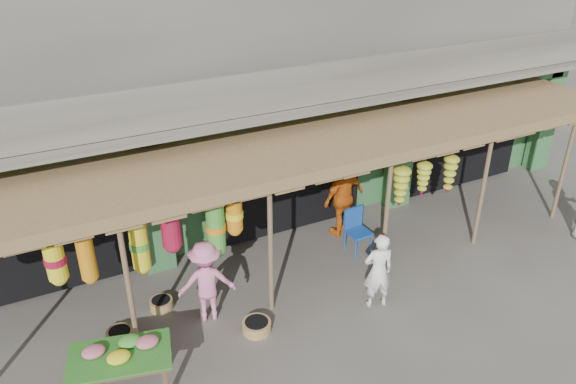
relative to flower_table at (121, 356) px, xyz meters
name	(u,v)px	position (x,y,z in m)	size (l,w,h in m)	color
ground	(334,280)	(4.38, 1.00, -0.73)	(80.00, 80.00, 0.00)	#514C47
building	(236,59)	(4.38, 5.86, 2.63)	(16.40, 6.80, 7.00)	gray
awning	(312,150)	(4.24, 1.80, 1.85)	(14.00, 2.70, 2.79)	brown
flower_table	(121,356)	(0.00, 0.00, 0.00)	(1.68, 1.21, 0.91)	brown
blue_chair	(356,227)	(5.37, 1.78, -0.19)	(0.49, 0.50, 0.98)	#174599
basket_left	(120,336)	(0.16, 1.21, -0.64)	(0.46, 0.46, 0.19)	olive
basket_mid	(257,326)	(2.37, 0.35, -0.63)	(0.52, 0.52, 0.20)	olive
basket_right	(161,304)	(1.03, 1.71, -0.64)	(0.43, 0.43, 0.20)	olive
person_front	(378,271)	(4.69, 0.01, 0.04)	(0.56, 0.37, 1.54)	white
person_vendor	(343,197)	(5.46, 2.47, 0.20)	(1.10, 0.46, 1.87)	orange
person_shopper	(206,281)	(1.75, 1.09, 0.07)	(1.03, 0.59, 1.60)	pink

